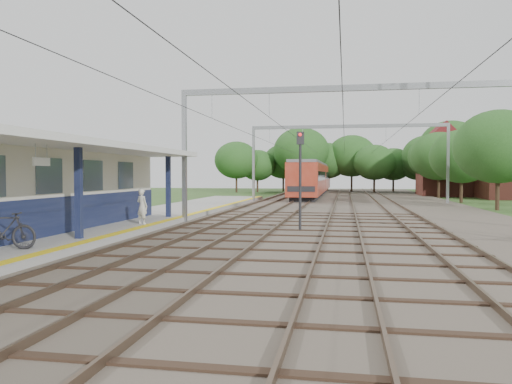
# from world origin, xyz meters

# --- Properties ---
(ground) EXTENTS (160.00, 160.00, 0.00)m
(ground) POSITION_xyz_m (0.00, 0.00, 0.00)
(ground) COLOR #2D4C1E
(ground) RESTS_ON ground
(ballast_bed) EXTENTS (18.00, 90.00, 0.10)m
(ballast_bed) POSITION_xyz_m (4.00, 30.00, 0.05)
(ballast_bed) COLOR #473D33
(ballast_bed) RESTS_ON ground
(platform) EXTENTS (5.00, 52.00, 0.35)m
(platform) POSITION_xyz_m (-7.50, 14.00, 0.17)
(platform) COLOR gray
(platform) RESTS_ON ground
(yellow_stripe) EXTENTS (0.45, 52.00, 0.01)m
(yellow_stripe) POSITION_xyz_m (-5.25, 14.00, 0.35)
(yellow_stripe) COLOR yellow
(yellow_stripe) RESTS_ON platform
(station_building) EXTENTS (3.41, 18.00, 3.40)m
(station_building) POSITION_xyz_m (-8.88, 7.00, 2.04)
(station_building) COLOR beige
(station_building) RESTS_ON platform
(canopy) EXTENTS (6.40, 20.00, 3.44)m
(canopy) POSITION_xyz_m (-7.77, 6.00, 3.64)
(canopy) COLOR #131A3C
(canopy) RESTS_ON platform
(rail_tracks) EXTENTS (11.80, 88.00, 0.15)m
(rail_tracks) POSITION_xyz_m (1.50, 30.00, 0.18)
(rail_tracks) COLOR brown
(rail_tracks) RESTS_ON ballast_bed
(catenary_system) EXTENTS (17.22, 88.00, 7.00)m
(catenary_system) POSITION_xyz_m (3.39, 25.28, 5.51)
(catenary_system) COLOR gray
(catenary_system) RESTS_ON ground
(tree_band) EXTENTS (31.72, 30.88, 8.82)m
(tree_band) POSITION_xyz_m (3.84, 57.12, 4.92)
(tree_band) COLOR #382619
(tree_band) RESTS_ON ground
(house_far) EXTENTS (8.00, 6.12, 8.66)m
(house_far) POSITION_xyz_m (16.00, 52.00, 3.23)
(house_far) COLOR brown
(house_far) RESTS_ON ground
(person) EXTENTS (0.68, 0.58, 1.60)m
(person) POSITION_xyz_m (-5.73, 11.15, 1.15)
(person) COLOR beige
(person) RESTS_ON platform
(bicycle) EXTENTS (2.02, 0.83, 1.18)m
(bicycle) POSITION_xyz_m (-6.75, 3.22, 0.94)
(bicycle) COLOR black
(bicycle) RESTS_ON platform
(train) EXTENTS (2.91, 36.28, 3.83)m
(train) POSITION_xyz_m (-0.50, 51.81, 2.14)
(train) COLOR black
(train) RESTS_ON ballast_bed
(signal_post) EXTENTS (0.35, 0.30, 4.48)m
(signal_post) POSITION_xyz_m (1.35, 12.00, 2.86)
(signal_post) COLOR black
(signal_post) RESTS_ON ground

